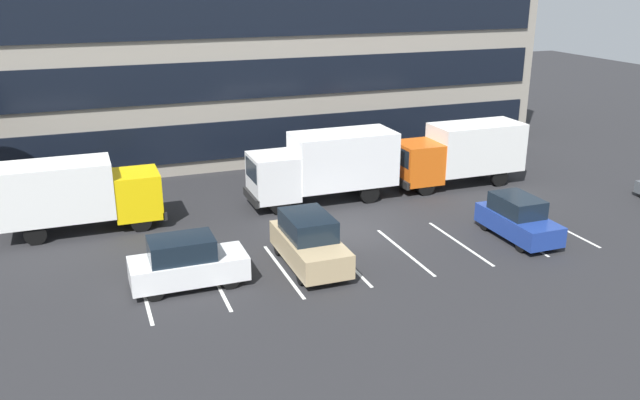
{
  "coord_description": "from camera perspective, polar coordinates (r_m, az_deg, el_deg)",
  "views": [
    {
      "loc": [
        -11.44,
        -26.61,
        11.62
      ],
      "look_at": [
        -1.06,
        1.15,
        1.4
      ],
      "focal_mm": 37.07,
      "sensor_mm": 36.0,
      "label": 1
    }
  ],
  "objects": [
    {
      "name": "ground_plane",
      "position": [
        31.21,
        2.57,
        -2.85
      ],
      "size": [
        120.0,
        120.0,
        0.0
      ],
      "primitive_type": "plane",
      "color": "#262628"
    },
    {
      "name": "office_building",
      "position": [
        46.22,
        -6.24,
        13.44
      ],
      "size": [
        37.87,
        11.88,
        14.4
      ],
      "color": "gray",
      "rests_on": "ground_plane"
    },
    {
      "name": "lot_markings",
      "position": [
        28.78,
        4.82,
        -4.84
      ],
      "size": [
        19.74,
        5.4,
        0.01
      ],
      "color": "silver",
      "rests_on": "ground_plane"
    },
    {
      "name": "box_truck_white",
      "position": [
        34.89,
        0.47,
        3.14
      ],
      "size": [
        7.93,
        2.63,
        3.68
      ],
      "color": "white",
      "rests_on": "ground_plane"
    },
    {
      "name": "box_truck_yellow",
      "position": [
        32.77,
        -20.25,
        0.61
      ],
      "size": [
        7.39,
        2.45,
        3.42
      ],
      "color": "yellow",
      "rests_on": "ground_plane"
    },
    {
      "name": "box_truck_orange",
      "position": [
        38.57,
        12.07,
        4.13
      ],
      "size": [
        7.59,
        2.51,
        3.52
      ],
      "color": "#D85914",
      "rests_on": "ground_plane"
    },
    {
      "name": "suv_tan",
      "position": [
        27.44,
        -0.94,
        -3.62
      ],
      "size": [
        2.05,
        4.83,
        2.18
      ],
      "color": "tan",
      "rests_on": "ground_plane"
    },
    {
      "name": "suv_white",
      "position": [
        26.21,
        -11.44,
        -5.32
      ],
      "size": [
        4.49,
        1.91,
        2.03
      ],
      "color": "white",
      "rests_on": "ground_plane"
    },
    {
      "name": "suv_navy",
      "position": [
        31.59,
        16.71,
        -1.55
      ],
      "size": [
        1.84,
        4.35,
        1.97
      ],
      "color": "navy",
      "rests_on": "ground_plane"
    }
  ]
}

